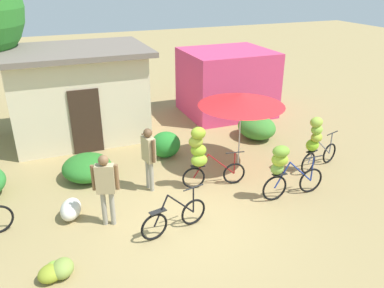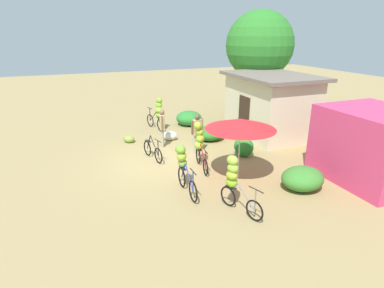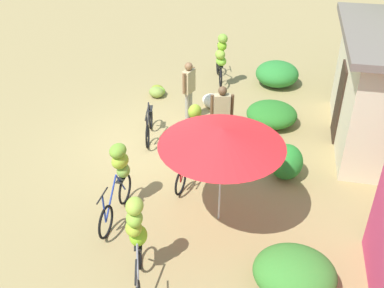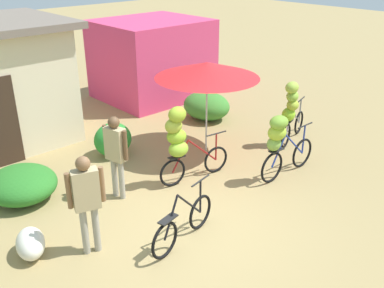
% 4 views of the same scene
% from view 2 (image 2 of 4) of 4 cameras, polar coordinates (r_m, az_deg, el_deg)
% --- Properties ---
extents(ground_plane, '(60.00, 60.00, 0.00)m').
position_cam_2_polar(ground_plane, '(12.63, -5.46, -3.15)').
color(ground_plane, '#9C8554').
extents(building_low, '(4.58, 3.35, 2.95)m').
position_cam_2_polar(building_low, '(16.00, 13.88, 6.89)').
color(building_low, beige).
rests_on(building_low, ground).
extents(shop_pink, '(3.20, 2.80, 2.44)m').
position_cam_2_polar(shop_pink, '(12.37, 29.81, -0.22)').
color(shop_pink, '#D73B6B').
rests_on(shop_pink, ground).
extents(tree_behind_building, '(3.77, 3.77, 6.02)m').
position_cam_2_polar(tree_behind_building, '(18.86, 12.05, 16.91)').
color(tree_behind_building, brown).
rests_on(tree_behind_building, ground).
extents(hedge_bush_front_left, '(1.40, 1.39, 0.77)m').
position_cam_2_polar(hedge_bush_front_left, '(17.38, -0.56, 4.68)').
color(hedge_bush_front_left, '#2D8032').
rests_on(hedge_bush_front_left, ground).
extents(hedge_bush_front_right, '(1.32, 1.40, 0.63)m').
position_cam_2_polar(hedge_bush_front_right, '(15.02, 3.12, 1.94)').
color(hedge_bush_front_right, '#2A7426').
rests_on(hedge_bush_front_right, ground).
extents(hedge_bush_mid, '(0.90, 0.76, 0.79)m').
position_cam_2_polar(hedge_bush_mid, '(13.22, 9.27, -0.44)').
color(hedge_bush_mid, '#27842D').
rests_on(hedge_bush_mid, ground).
extents(hedge_bush_by_door, '(1.20, 1.41, 0.75)m').
position_cam_2_polar(hedge_bush_by_door, '(10.92, 19.22, -5.86)').
color(hedge_bush_by_door, '#3C822F').
rests_on(hedge_bush_by_door, ground).
extents(market_umbrella, '(2.39, 2.39, 2.15)m').
position_cam_2_polar(market_umbrella, '(10.65, 8.70, 3.59)').
color(market_umbrella, beige).
rests_on(market_umbrella, ground).
extents(bicycle_leftmost, '(1.72, 0.60, 1.73)m').
position_cam_2_polar(bicycle_leftmost, '(16.35, -6.11, 5.80)').
color(bicycle_leftmost, black).
rests_on(bicycle_leftmost, ground).
extents(bicycle_near_pile, '(1.57, 0.38, 0.97)m').
position_cam_2_polar(bicycle_near_pile, '(12.78, -7.07, -1.25)').
color(bicycle_near_pile, black).
rests_on(bicycle_near_pile, ground).
extents(bicycle_center_loaded, '(1.68, 0.48, 1.71)m').
position_cam_2_polar(bicycle_center_loaded, '(11.89, 1.39, 0.49)').
color(bicycle_center_loaded, black).
rests_on(bicycle_center_loaded, ground).
extents(bicycle_by_shop, '(1.72, 0.42, 1.47)m').
position_cam_2_polar(bicycle_by_shop, '(10.10, -1.59, -3.66)').
color(bicycle_by_shop, black).
rests_on(bicycle_by_shop, ground).
extents(bicycle_rightmost, '(1.56, 0.61, 1.62)m').
position_cam_2_polar(bicycle_rightmost, '(9.06, 7.61, -6.36)').
color(bicycle_rightmost, black).
rests_on(bicycle_rightmost, ground).
extents(banana_pile_on_ground, '(0.78, 0.62, 0.33)m').
position_cam_2_polar(banana_pile_on_ground, '(15.03, -11.25, 0.94)').
color(banana_pile_on_ground, olive).
rests_on(banana_pile_on_ground, ground).
extents(produce_sack, '(0.65, 0.81, 0.44)m').
position_cam_2_polar(produce_sack, '(15.00, -4.01, 1.52)').
color(produce_sack, silver).
rests_on(produce_sack, ground).
extents(person_vendor, '(0.55, 0.32, 1.69)m').
position_cam_2_polar(person_vendor, '(13.91, -5.36, 3.55)').
color(person_vendor, gray).
rests_on(person_vendor, ground).
extents(person_bystander, '(0.29, 0.57, 1.68)m').
position_cam_2_polar(person_bystander, '(13.12, 0.93, 2.59)').
color(person_bystander, gray).
rests_on(person_bystander, ground).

